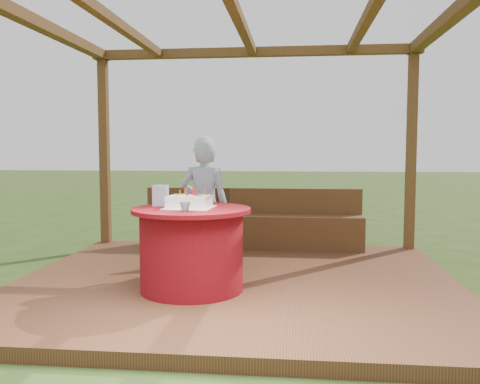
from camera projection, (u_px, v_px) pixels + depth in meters
name	position (u px, v px, depth m)	size (l,w,h in m)	color
ground	(237.00, 290.00, 5.28)	(60.00, 60.00, 0.00)	#2B4517
deck	(237.00, 284.00, 5.27)	(4.50, 4.00, 0.12)	brown
pergola	(237.00, 54.00, 5.08)	(4.50, 4.00, 2.72)	brown
bench	(252.00, 228.00, 6.95)	(3.00, 0.42, 0.80)	brown
table	(192.00, 249.00, 4.80)	(1.12, 1.12, 0.79)	maroon
chair	(214.00, 222.00, 6.06)	(0.54, 0.54, 0.87)	#3C2513
elderly_woman	(204.00, 204.00, 5.58)	(0.53, 0.36, 1.48)	#90B3D6
birthday_cake	(189.00, 202.00, 4.77)	(0.47, 0.47, 0.19)	white
gift_bag	(161.00, 196.00, 4.93)	(0.14, 0.09, 0.20)	#BE7BAD
drinking_glass	(185.00, 207.00, 4.46)	(0.09, 0.09, 0.09)	silver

